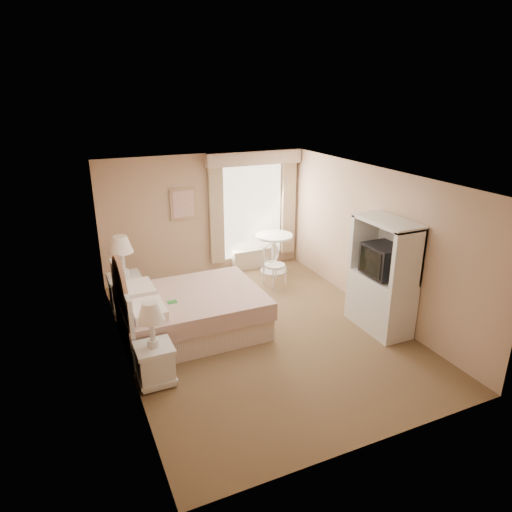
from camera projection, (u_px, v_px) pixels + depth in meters
name	position (u px, v px, depth m)	size (l,w,h in m)	color
room	(261.00, 259.00, 6.93)	(4.21, 5.51, 2.51)	brown
window	(254.00, 207.00, 9.57)	(2.05, 0.22, 2.51)	white
framed_art	(183.00, 204.00, 8.97)	(0.52, 0.04, 0.62)	tan
bed	(185.00, 312.00, 7.20)	(2.19, 1.73, 1.53)	tan
nightstand_near	(154.00, 354.00, 5.94)	(0.48, 0.48, 1.16)	silver
nightstand_far	(125.00, 283.00, 7.91)	(0.56, 0.56, 1.35)	silver
round_table	(274.00, 247.00, 9.59)	(0.78, 0.78, 0.82)	silver
cafe_chair	(273.00, 261.00, 8.97)	(0.47, 0.47, 0.84)	silver
armoire	(382.00, 285.00, 7.24)	(0.55, 1.10, 1.83)	silver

